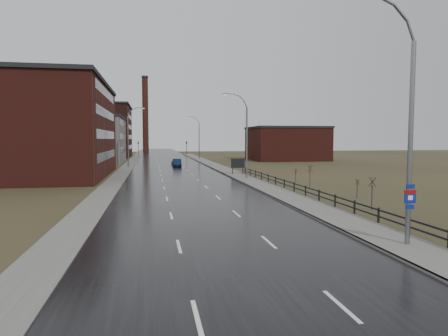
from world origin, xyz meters
name	(u,v)px	position (x,y,z in m)	size (l,w,h in m)	color
ground	(242,271)	(0.00, 0.00, 0.00)	(320.00, 320.00, 0.00)	#2D2819
road	(171,167)	(0.00, 60.00, 0.03)	(14.00, 300.00, 0.06)	black
sidewalk_right	(247,179)	(8.60, 35.00, 0.09)	(3.20, 180.00, 0.18)	#595651
curb_right	(235,180)	(7.08, 35.00, 0.09)	(0.16, 180.00, 0.18)	slate
sidewalk_left	(127,168)	(-8.20, 60.00, 0.06)	(2.40, 260.00, 0.12)	#595651
warehouse_near	(26,129)	(-20.99, 45.00, 6.76)	(22.44, 28.56, 13.50)	#471914
warehouse_mid	(86,140)	(-17.99, 78.00, 5.26)	(16.32, 20.40, 10.50)	slate
warehouse_far	(85,131)	(-22.99, 108.00, 7.76)	(26.52, 24.48, 15.50)	#331611
building_right	(287,143)	(30.30, 82.00, 4.26)	(18.36, 16.32, 8.50)	#471914
smokestack	(145,114)	(-6.00, 150.00, 15.50)	(2.70, 2.70, 30.70)	#331611
streetlight_main	(405,124)	(8.47, 2.00, 6.06)	(3.91, 0.29, 12.11)	slate
streetlight_right_mid	(244,135)	(8.50, 36.00, 5.84)	(3.36, 0.28, 11.35)	slate
streetlight_left	(129,137)	(-7.70, 62.00, 5.84)	(3.36, 0.28, 11.35)	slate
streetlight_right_far	(198,137)	(8.50, 90.00, 5.84)	(3.36, 0.28, 11.35)	slate
guardrail	(309,191)	(10.30, 18.31, 0.71)	(0.10, 53.05, 1.10)	black
shrub_c	(372,192)	(12.75, 11.92, 1.33)	(0.59, 0.63, 2.51)	#382D23
shrub_d	(357,188)	(14.58, 17.49, 0.95)	(0.43, 0.45, 1.80)	#382D23
shrub_e	(310,176)	(13.13, 24.88, 1.38)	(0.61, 0.65, 2.60)	#382D23
shrub_f	(296,175)	(14.07, 31.72, 0.88)	(0.40, 0.42, 1.66)	#382D23
billboard	(238,164)	(9.10, 42.91, 1.66)	(2.08, 0.17, 2.44)	black
traffic_light_left	(138,141)	(-8.00, 120.00, 4.60)	(0.58, 2.73, 5.30)	black
traffic_light_right	(186,141)	(8.00, 120.00, 4.60)	(0.58, 2.73, 5.30)	black
car_near	(177,163)	(1.16, 61.44, 0.76)	(1.62, 4.64, 1.53)	#0C1A3D
car_far	(176,162)	(1.27, 66.86, 0.68)	(1.60, 3.97, 1.35)	#48180C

